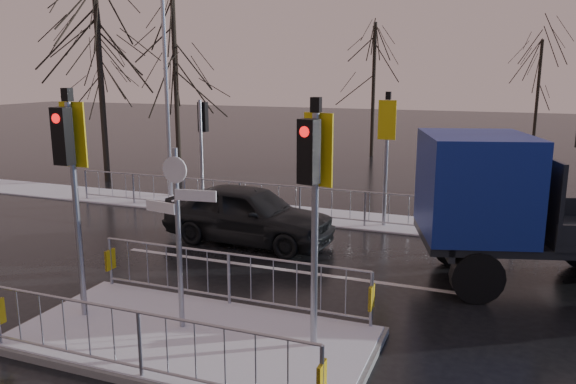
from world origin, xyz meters
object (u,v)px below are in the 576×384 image
(flatbed_truck, at_px, (521,206))
(street_lamp_left, at_px, (167,69))
(car_far_lane, at_px, (248,214))
(traffic_island, at_px, (191,320))

(flatbed_truck, bearing_deg, street_lamp_left, 157.78)
(car_far_lane, xyz_separation_m, flatbed_truck, (6.53, -0.62, 0.91))
(traffic_island, xyz_separation_m, car_far_lane, (-1.49, 5.42, 0.38))
(traffic_island, relative_size, street_lamp_left, 0.73)
(traffic_island, xyz_separation_m, street_lamp_left, (-6.42, 9.49, 4.10))
(car_far_lane, relative_size, flatbed_truck, 0.63)
(flatbed_truck, distance_m, street_lamp_left, 12.70)
(street_lamp_left, bearing_deg, traffic_island, -55.93)
(traffic_island, distance_m, street_lamp_left, 12.17)
(car_far_lane, bearing_deg, traffic_island, -160.55)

